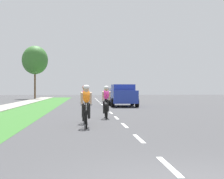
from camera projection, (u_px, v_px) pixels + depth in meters
ground_plane at (107, 110)px, 25.07m from camera, size 120.00×120.00×0.00m
grass_verge at (31, 110)px, 24.68m from camera, size 2.97×70.00×0.01m
lane_markings_center at (104, 107)px, 29.06m from camera, size 0.12×54.07×0.01m
cyclist_lead at (86, 106)px, 13.43m from camera, size 0.42×1.72×1.58m
cyclist_trailing at (85, 104)px, 15.29m from camera, size 0.42×1.72×1.58m
cyclist_distant at (106, 102)px, 17.66m from camera, size 0.42×1.72×1.58m
suv_blue at (123, 95)px, 29.57m from camera, size 2.15×4.70×1.79m
sedan_silver at (114, 95)px, 39.51m from camera, size 1.98×4.30×1.52m
street_tree_far at (35, 60)px, 51.25m from camera, size 3.67×3.67×7.53m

